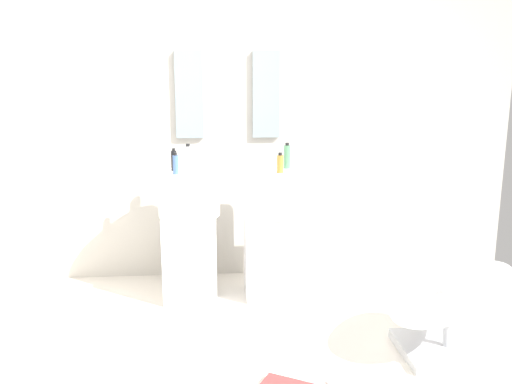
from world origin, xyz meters
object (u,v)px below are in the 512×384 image
at_px(soap_bottle_amber, 280,164).
at_px(lounge_chair, 450,301).
at_px(pedestal_sink_right, 271,229).
at_px(soap_bottle_blue, 176,164).
at_px(pedestal_sink_left, 190,231).
at_px(soap_bottle_white, 188,157).
at_px(soap_bottle_black, 174,160).
at_px(soap_bottle_green, 287,156).

bearing_deg(soap_bottle_amber, lounge_chair, -44.72).
height_order(pedestal_sink_right, soap_bottle_blue, soap_bottle_blue).
relative_size(pedestal_sink_left, soap_bottle_blue, 6.94).
relative_size(soap_bottle_amber, soap_bottle_white, 0.79).
distance_m(soap_bottle_black, soap_bottle_green, 0.86).
bearing_deg(soap_bottle_blue, soap_bottle_amber, 0.21).
xyz_separation_m(pedestal_sink_left, pedestal_sink_right, (0.62, 0.00, 0.00)).
relative_size(pedestal_sink_left, soap_bottle_black, 6.44).
xyz_separation_m(pedestal_sink_right, soap_bottle_amber, (0.05, -0.11, 0.53)).
xyz_separation_m(pedestal_sink_left, soap_bottle_white, (-0.00, 0.14, 0.55)).
bearing_deg(soap_bottle_black, soap_bottle_blue, -81.26).
relative_size(pedestal_sink_left, lounge_chair, 1.00).
xyz_separation_m(lounge_chair, soap_bottle_amber, (-0.93, 0.92, 0.71)).
bearing_deg(soap_bottle_white, pedestal_sink_right, -12.86).
distance_m(pedestal_sink_left, soap_bottle_black, 0.55).
distance_m(soap_bottle_green, soap_bottle_blue, 0.86).
distance_m(pedestal_sink_left, pedestal_sink_right, 0.62).
relative_size(pedestal_sink_left, soap_bottle_green, 5.53).
bearing_deg(lounge_chair, soap_bottle_blue, 151.50).
xyz_separation_m(soap_bottle_amber, soap_bottle_white, (-0.68, 0.25, 0.02)).
bearing_deg(soap_bottle_white, pedestal_sink_left, -88.02).
bearing_deg(soap_bottle_white, soap_bottle_blue, -107.18).
distance_m(pedestal_sink_right, soap_bottle_green, 0.57).
height_order(lounge_chair, soap_bottle_amber, soap_bottle_amber).
xyz_separation_m(soap_bottle_amber, soap_bottle_green, (0.08, 0.19, 0.02)).
relative_size(soap_bottle_black, soap_bottle_green, 0.86).
xyz_separation_m(pedestal_sink_left, soap_bottle_green, (0.75, 0.08, 0.55)).
bearing_deg(soap_bottle_amber, pedestal_sink_right, 116.16).
relative_size(pedestal_sink_right, soap_bottle_black, 6.44).
xyz_separation_m(soap_bottle_black, soap_bottle_green, (0.86, 0.04, 0.01)).
xyz_separation_m(lounge_chair, soap_bottle_green, (-0.85, 1.11, 0.73)).
height_order(soap_bottle_green, soap_bottle_blue, soap_bottle_green).
relative_size(pedestal_sink_right, soap_bottle_green, 5.53).
bearing_deg(soap_bottle_blue, pedestal_sink_right, 8.73).
xyz_separation_m(pedestal_sink_right, soap_bottle_blue, (-0.71, -0.11, 0.53)).
bearing_deg(lounge_chair, soap_bottle_green, 127.56).
bearing_deg(pedestal_sink_left, soap_bottle_white, 91.98).
bearing_deg(soap_bottle_green, soap_bottle_black, -177.26).
distance_m(pedestal_sink_left, soap_bottle_blue, 0.55).
bearing_deg(soap_bottle_black, soap_bottle_white, 45.15).
bearing_deg(pedestal_sink_right, soap_bottle_black, 176.71).
distance_m(soap_bottle_black, soap_bottle_blue, 0.15).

